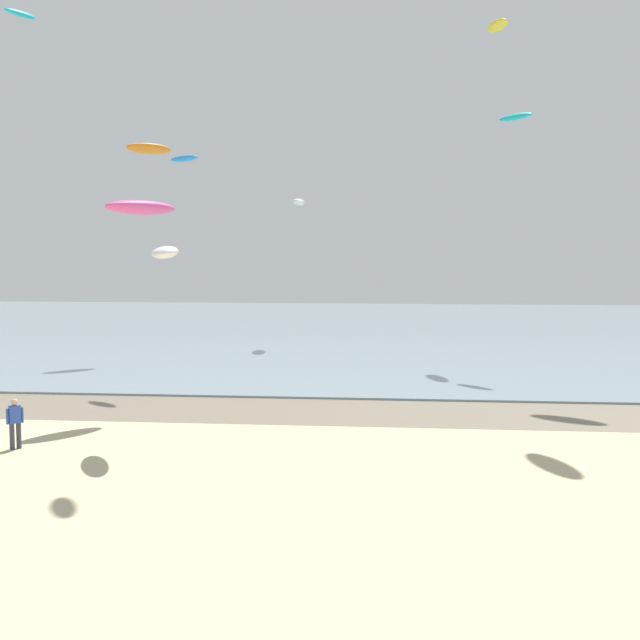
# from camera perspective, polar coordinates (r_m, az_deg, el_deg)

# --- Properties ---
(wet_sand_strip) EXTENTS (120.00, 5.62, 0.01)m
(wet_sand_strip) POSITION_cam_1_polar(r_m,az_deg,el_deg) (33.27, 2.57, -6.61)
(wet_sand_strip) COLOR #7A6D59
(wet_sand_strip) RESTS_ON ground
(sea) EXTENTS (160.00, 70.00, 0.10)m
(sea) POSITION_cam_1_polar(r_m,az_deg,el_deg) (70.71, 4.23, -0.59)
(sea) COLOR #7F939E
(sea) RESTS_ON ground
(person_mid_beach) EXTENTS (0.45, 0.41, 1.71)m
(person_mid_beach) POSITION_cam_1_polar(r_m,az_deg,el_deg) (28.79, -21.02, -6.84)
(person_mid_beach) COLOR #383842
(person_mid_beach) RESTS_ON ground
(kite_aloft_0) EXTENTS (1.30, 2.78, 0.54)m
(kite_aloft_0) POSITION_cam_1_polar(r_m,az_deg,el_deg) (57.46, -1.55, 8.45)
(kite_aloft_0) COLOR white
(kite_aloft_1) EXTENTS (1.66, 2.84, 0.71)m
(kite_aloft_1) POSITION_cam_1_polar(r_m,az_deg,el_deg) (54.81, 12.60, 19.90)
(kite_aloft_1) COLOR yellow
(kite_aloft_2) EXTENTS (1.95, 2.80, 0.56)m
(kite_aloft_2) POSITION_cam_1_polar(r_m,az_deg,el_deg) (27.97, -11.07, 4.78)
(kite_aloft_2) COLOR white
(kite_aloft_5) EXTENTS (2.88, 3.45, 0.72)m
(kite_aloft_5) POSITION_cam_1_polar(r_m,az_deg,el_deg) (33.43, -12.72, 7.87)
(kite_aloft_5) COLOR #E54C99
(kite_aloft_9) EXTENTS (2.93, 2.84, 0.87)m
(kite_aloft_9) POSITION_cam_1_polar(r_m,az_deg,el_deg) (51.76, -12.18, 11.92)
(kite_aloft_9) COLOR orange
(kite_aloft_10) EXTENTS (1.70, 2.41, 0.59)m
(kite_aloft_10) POSITION_cam_1_polar(r_m,az_deg,el_deg) (56.14, -20.70, 19.86)
(kite_aloft_10) COLOR #19B2B7
(kite_aloft_11) EXTENTS (2.13, 2.25, 0.55)m
(kite_aloft_11) POSITION_cam_1_polar(r_m,az_deg,el_deg) (47.42, 13.84, 13.96)
(kite_aloft_11) COLOR #19B2B7
(kite_aloft_13) EXTENTS (2.01, 1.77, 0.36)m
(kite_aloft_13) POSITION_cam_1_polar(r_m,az_deg,el_deg) (40.90, -9.71, 11.35)
(kite_aloft_13) COLOR #2384D1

